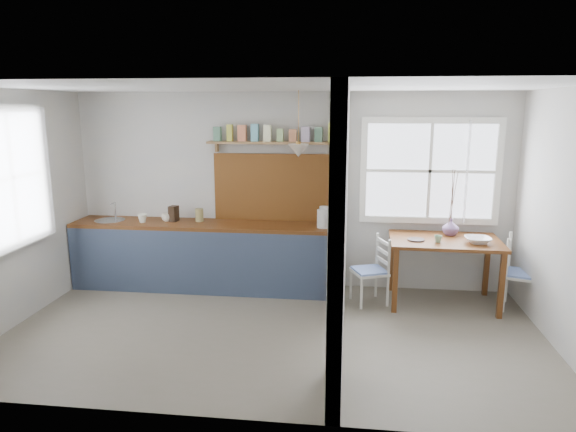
# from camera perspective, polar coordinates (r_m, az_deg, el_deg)

# --- Properties ---
(floor) EXTENTS (5.80, 3.20, 0.01)m
(floor) POSITION_cam_1_polar(r_m,az_deg,el_deg) (5.73, -1.64, -12.81)
(floor) COLOR #6F6558
(floor) RESTS_ON ground
(ceiling) EXTENTS (5.80, 3.20, 0.01)m
(ceiling) POSITION_cam_1_polar(r_m,az_deg,el_deg) (5.20, -1.82, 14.17)
(ceiling) COLOR beige
(ceiling) RESTS_ON walls
(walls) EXTENTS (5.81, 3.21, 2.60)m
(walls) POSITION_cam_1_polar(r_m,az_deg,el_deg) (5.31, -1.72, 0.01)
(walls) COLOR beige
(walls) RESTS_ON floor
(partition) EXTENTS (0.12, 3.20, 2.60)m
(partition) POSITION_cam_1_polar(r_m,az_deg,el_deg) (5.28, 5.89, 1.56)
(partition) COLOR beige
(partition) RESTS_ON floor
(kitchen_window) EXTENTS (0.10, 1.16, 1.50)m
(kitchen_window) POSITION_cam_1_polar(r_m,az_deg,el_deg) (6.35, -28.36, 3.76)
(kitchen_window) COLOR white
(kitchen_window) RESTS_ON walls
(nook_window) EXTENTS (1.76, 0.10, 1.30)m
(nook_window) POSITION_cam_1_polar(r_m,az_deg,el_deg) (6.82, 15.49, 4.82)
(nook_window) COLOR white
(nook_window) RESTS_ON walls
(counter) EXTENTS (3.50, 0.60, 0.90)m
(counter) POSITION_cam_1_polar(r_m,az_deg,el_deg) (7.02, -9.23, -4.25)
(counter) COLOR #5F3313
(counter) RESTS_ON floor
(sink) EXTENTS (0.40, 0.40, 0.02)m
(sink) POSITION_cam_1_polar(r_m,az_deg,el_deg) (7.35, -19.18, -0.54)
(sink) COLOR #B5B7BA
(sink) RESTS_ON counter
(backsplash) EXTENTS (1.65, 0.03, 0.90)m
(backsplash) POSITION_cam_1_polar(r_m,az_deg,el_deg) (6.86, -1.45, 3.19)
(backsplash) COLOR brown
(backsplash) RESTS_ON walls
(shelf) EXTENTS (1.75, 0.20, 0.21)m
(shelf) POSITION_cam_1_polar(r_m,az_deg,el_deg) (6.71, -1.59, 8.66)
(shelf) COLOR olive
(shelf) RESTS_ON walls
(pendant_lamp) EXTENTS (0.26, 0.26, 0.16)m
(pendant_lamp) POSITION_cam_1_polar(r_m,az_deg,el_deg) (6.34, 1.16, 7.28)
(pendant_lamp) COLOR white
(pendant_lamp) RESTS_ON ceiling
(utensil_rail) EXTENTS (0.02, 0.50, 0.02)m
(utensil_rail) POSITION_cam_1_polar(r_m,az_deg,el_deg) (6.11, 5.21, 2.99)
(utensil_rail) COLOR #B5B7BA
(utensil_rail) RESTS_ON partition
(dining_table) EXTENTS (1.34, 0.92, 0.82)m
(dining_table) POSITION_cam_1_polar(r_m,az_deg,el_deg) (6.65, 16.84, -5.93)
(dining_table) COLOR #5F3313
(dining_table) RESTS_ON floor
(chair_left) EXTENTS (0.50, 0.50, 0.84)m
(chair_left) POSITION_cam_1_polar(r_m,az_deg,el_deg) (6.47, 9.05, -5.98)
(chair_left) COLOR silver
(chair_left) RESTS_ON floor
(chair_right) EXTENTS (0.53, 0.53, 0.90)m
(chair_right) POSITION_cam_1_polar(r_m,az_deg,el_deg) (6.79, 24.70, -5.83)
(chair_right) COLOR silver
(chair_right) RESTS_ON floor
(kettle) EXTENTS (0.25, 0.22, 0.28)m
(kettle) POSITION_cam_1_polar(r_m,az_deg,el_deg) (6.52, 4.00, -0.10)
(kettle) COLOR silver
(kettle) RESTS_ON counter
(mug_a) EXTENTS (0.13, 0.13, 0.11)m
(mug_a) POSITION_cam_1_polar(r_m,az_deg,el_deg) (7.07, -15.87, -0.25)
(mug_a) COLOR white
(mug_a) RESTS_ON counter
(mug_b) EXTENTS (0.17, 0.17, 0.10)m
(mug_b) POSITION_cam_1_polar(r_m,az_deg,el_deg) (7.06, -13.34, -0.17)
(mug_b) COLOR white
(mug_b) RESTS_ON counter
(knife_block) EXTENTS (0.12, 0.15, 0.21)m
(knife_block) POSITION_cam_1_polar(r_m,az_deg,el_deg) (7.04, -12.58, 0.26)
(knife_block) COLOR black
(knife_block) RESTS_ON counter
(jar) EXTENTS (0.11, 0.11, 0.17)m
(jar) POSITION_cam_1_polar(r_m,az_deg,el_deg) (6.97, -9.82, 0.10)
(jar) COLOR #999053
(jar) RESTS_ON counter
(towel_magenta) EXTENTS (0.02, 0.03, 0.57)m
(towel_magenta) POSITION_cam_1_polar(r_m,az_deg,el_deg) (6.48, 4.76, -7.19)
(towel_magenta) COLOR #C3164F
(towel_magenta) RESTS_ON counter
(towel_orange) EXTENTS (0.02, 0.03, 0.46)m
(towel_orange) POSITION_cam_1_polar(r_m,az_deg,el_deg) (6.44, 4.74, -7.55)
(towel_orange) COLOR #DA6001
(towel_orange) RESTS_ON counter
(bowl) EXTENTS (0.32, 0.32, 0.07)m
(bowl) POSITION_cam_1_polar(r_m,az_deg,el_deg) (6.48, 20.35, -2.53)
(bowl) COLOR white
(bowl) RESTS_ON dining_table
(table_cup) EXTENTS (0.09, 0.09, 0.08)m
(table_cup) POSITION_cam_1_polar(r_m,az_deg,el_deg) (6.36, 16.34, -2.47)
(table_cup) COLOR gray
(table_cup) RESTS_ON dining_table
(plate) EXTENTS (0.24, 0.24, 0.02)m
(plate) POSITION_cam_1_polar(r_m,az_deg,el_deg) (6.39, 14.03, -2.57)
(plate) COLOR #302524
(plate) RESTS_ON dining_table
(vase) EXTENTS (0.26, 0.26, 0.21)m
(vase) POSITION_cam_1_polar(r_m,az_deg,el_deg) (6.74, 17.62, -1.17)
(vase) COLOR #6B4E79
(vase) RESTS_ON dining_table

